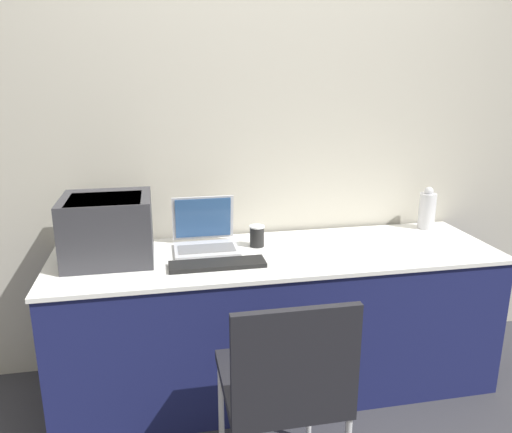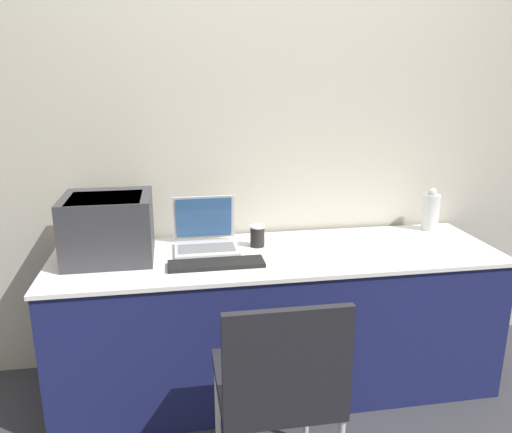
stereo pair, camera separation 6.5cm
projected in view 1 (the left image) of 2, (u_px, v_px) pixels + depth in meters
ground_plane at (292, 420)px, 2.35m from camera, size 14.00×14.00×0.00m
wall_back at (262, 127)px, 2.64m from camera, size 8.00×0.05×2.60m
table at (277, 319)px, 2.55m from camera, size 2.18×0.65×0.73m
printer at (108, 226)px, 2.31m from camera, size 0.40×0.36×0.30m
laptop_left at (205, 238)px, 2.49m from camera, size 0.31×0.28×0.25m
external_keyboard at (217, 264)px, 2.27m from camera, size 0.44×0.12×0.02m
coffee_cup at (257, 236)px, 2.52m from camera, size 0.08×0.08×0.11m
metal_pitcher at (427, 210)px, 2.80m from camera, size 0.09×0.09×0.24m
chair at (284, 380)px, 1.76m from camera, size 0.42×0.47×0.87m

